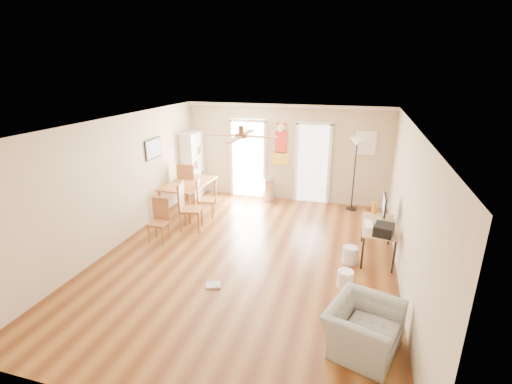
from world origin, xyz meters
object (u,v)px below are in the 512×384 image
(wastebasket_a, at_px, (350,255))
(wastebasket_b, at_px, (345,279))
(dining_chair_near, at_px, (158,221))
(printer, at_px, (384,230))
(trash_can, at_px, (269,190))
(computer_desk, at_px, (377,241))
(dining_chair_far, at_px, (190,184))
(armchair, at_px, (363,328))
(dining_table, at_px, (189,197))
(bookshelf, at_px, (193,165))
(torchiere_lamp, at_px, (354,175))
(dining_chair_right_a, at_px, (206,198))
(dining_chair_right_b, at_px, (191,207))

(wastebasket_a, xyz_separation_m, wastebasket_b, (-0.05, -0.87, -0.01))
(dining_chair_near, relative_size, printer, 2.42)
(trash_can, bearing_deg, printer, -45.55)
(trash_can, height_order, wastebasket_b, trash_can)
(dining_chair_near, distance_m, computer_desk, 4.45)
(dining_chair_near, bearing_deg, printer, -1.43)
(dining_chair_far, bearing_deg, wastebasket_b, 143.18)
(printer, bearing_deg, armchair, -85.15)
(dining_table, bearing_deg, bookshelf, 109.13)
(dining_table, relative_size, dining_chair_far, 1.35)
(dining_table, bearing_deg, trash_can, 35.42)
(bookshelf, xyz_separation_m, printer, (5.00, -2.75, -0.15))
(bookshelf, distance_m, torchiere_lamp, 4.39)
(wastebasket_a, bearing_deg, dining_chair_near, -177.69)
(dining_chair_right_a, xyz_separation_m, dining_chair_far, (-0.75, 0.68, 0.10))
(torchiere_lamp, height_order, wastebasket_a, torchiere_lamp)
(wastebasket_a, relative_size, wastebasket_b, 1.05)
(dining_chair_near, height_order, armchair, dining_chair_near)
(armchair, bearing_deg, torchiere_lamp, 21.95)
(dining_chair_right_a, height_order, armchair, dining_chair_right_a)
(dining_chair_right_b, bearing_deg, printer, -110.65)
(trash_can, relative_size, computer_desk, 0.51)
(dining_table, distance_m, printer, 4.89)
(dining_chair_right_a, bearing_deg, wastebasket_b, -137.90)
(bookshelf, height_order, armchair, bookshelf)
(wastebasket_b, bearing_deg, wastebasket_a, 86.98)
(dining_chair_near, height_order, dining_chair_far, dining_chair_far)
(torchiere_lamp, bearing_deg, dining_table, -162.56)
(bookshelf, bearing_deg, dining_chair_near, -78.15)
(trash_can, bearing_deg, torchiere_lamp, -0.38)
(trash_can, height_order, printer, printer)
(bookshelf, height_order, printer, bookshelf)
(dining_table, bearing_deg, dining_chair_far, 112.77)
(dining_table, height_order, dining_chair_right_b, dining_chair_right_b)
(torchiere_lamp, bearing_deg, trash_can, 179.62)
(bookshelf, relative_size, printer, 4.86)
(dining_table, distance_m, trash_can, 2.19)
(bookshelf, distance_m, dining_chair_right_a, 1.70)
(dining_chair_near, distance_m, torchiere_lamp, 4.91)
(dining_chair_near, relative_size, dining_chair_far, 0.80)
(dining_chair_near, xyz_separation_m, dining_chair_far, (-0.33, 2.22, 0.11))
(dining_chair_near, bearing_deg, trash_can, 58.03)
(dining_table, relative_size, wastebasket_b, 5.01)
(dining_chair_right_b, distance_m, wastebasket_a, 3.58)
(dining_table, relative_size, trash_can, 2.43)
(printer, height_order, armchair, printer)
(dining_chair_right_a, xyz_separation_m, wastebasket_b, (3.47, -2.25, -0.32))
(printer, bearing_deg, dining_chair_near, -165.75)
(torchiere_lamp, relative_size, computer_desk, 1.51)
(dining_chair_right_b, bearing_deg, wastebasket_a, -111.44)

